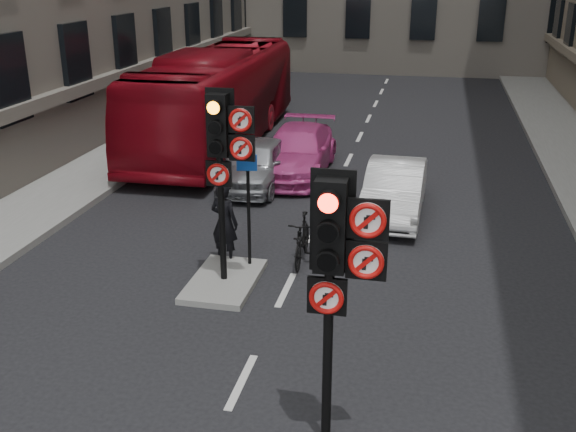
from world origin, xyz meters
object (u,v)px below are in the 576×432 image
at_px(motorcycle, 302,239).
at_px(car_white, 394,190).
at_px(signal_far, 224,146).
at_px(car_silver, 257,163).
at_px(car_pink, 297,151).
at_px(bus_red, 218,97).
at_px(motorcyclist, 224,223).
at_px(signal_near, 337,256).
at_px(info_sign, 248,195).

bearing_deg(motorcycle, car_white, 60.80).
xyz_separation_m(signal_far, motorcycle, (1.16, 1.34, -2.22)).
relative_size(car_silver, motorcycle, 2.31).
xyz_separation_m(signal_far, car_pink, (-0.16, 7.28, -2.04)).
bearing_deg(bus_red, signal_far, -72.08).
distance_m(motorcycle, motorcyclist, 1.60).
relative_size(car_pink, motorcyclist, 2.70).
bearing_deg(car_white, motorcyclist, -130.80).
distance_m(signal_far, car_silver, 6.38).
distance_m(bus_red, motorcyclist, 9.58).
bearing_deg(signal_near, motorcycle, 105.10).
relative_size(signal_far, motorcycle, 2.22).
bearing_deg(info_sign, signal_far, -117.03).
height_order(signal_near, info_sign, signal_near).
height_order(signal_far, motorcycle, signal_far).
relative_size(signal_far, info_sign, 1.59).
relative_size(signal_far, bus_red, 0.32).
relative_size(car_white, motorcyclist, 2.27).
relative_size(car_pink, motorcycle, 2.83).
bearing_deg(signal_far, info_sign, 73.83).
bearing_deg(car_silver, info_sign, -75.95).
xyz_separation_m(signal_far, info_sign, (0.21, 0.74, -1.13)).
bearing_deg(car_silver, motorcycle, -63.98).
bearing_deg(bus_red, motorcyclist, -72.23).
xyz_separation_m(signal_near, bus_red, (-5.99, 14.07, -1.02)).
xyz_separation_m(signal_near, info_sign, (-2.39, 4.74, -1.01)).
bearing_deg(bus_red, info_sign, -69.57).
xyz_separation_m(signal_far, car_white, (2.79, 4.48, -2.07)).
xyz_separation_m(signal_near, motorcyclist, (-2.97, 5.01, -1.74)).
height_order(motorcycle, motorcyclist, motorcyclist).
bearing_deg(signal_far, signal_near, -56.98).
bearing_deg(motorcycle, car_pink, 100.75).
xyz_separation_m(bus_red, motorcyclist, (3.02, -9.06, -0.72)).
relative_size(signal_near, info_sign, 1.59).
distance_m(signal_near, motorcyclist, 6.07).
height_order(signal_far, info_sign, signal_far).
distance_m(car_white, motorcycle, 3.54).
distance_m(car_white, bus_red, 8.38).
distance_m(signal_far, info_sign, 1.37).
xyz_separation_m(car_white, car_pink, (-2.95, 2.80, 0.03)).
distance_m(car_white, motorcyclist, 4.69).
xyz_separation_m(signal_far, bus_red, (-3.39, 10.07, -1.14)).
height_order(car_silver, car_pink, car_pink).
distance_m(car_pink, info_sign, 6.61).
distance_m(signal_near, car_pink, 11.77).
relative_size(signal_near, car_white, 0.93).
distance_m(motorcycle, info_sign, 1.56).
bearing_deg(car_pink, motorcyclist, -92.49).
bearing_deg(motorcyclist, motorcycle, -149.96).
bearing_deg(bus_red, car_pink, -41.54).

